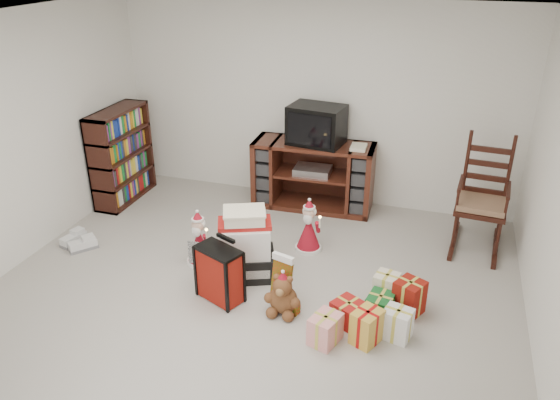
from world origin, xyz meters
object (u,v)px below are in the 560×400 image
object	(u,v)px
sneaker_pair	(78,242)
crt_television	(317,125)
santa_figurine	(309,231)
gift_cluster	(372,312)
tv_stand	(313,175)
gift_pile	(245,248)
teddy_bear	(283,296)
red_suitcase	(220,274)
bookshelf	(122,157)
mrs_claus_figurine	(199,243)
rocking_chair	(480,208)

from	to	relation	value
sneaker_pair	crt_television	size ratio (longest dim) A/B	0.63
santa_figurine	gift_cluster	bearing A→B (deg)	-51.01
tv_stand	gift_pile	size ratio (longest dim) A/B	2.09
teddy_bear	santa_figurine	bearing A→B (deg)	93.63
gift_pile	red_suitcase	xyz separation A→B (m)	(-0.08, -0.45, -0.04)
bookshelf	teddy_bear	xyz separation A→B (m)	(2.69, -1.70, -0.40)
mrs_claus_figurine	sneaker_pair	xyz separation A→B (m)	(-1.43, -0.11, -0.18)
rocking_chair	teddy_bear	xyz separation A→B (m)	(-1.66, -1.84, -0.27)
rocking_chair	santa_figurine	xyz separation A→B (m)	(-1.74, -0.69, -0.21)
gift_pile	red_suitcase	bearing A→B (deg)	-122.98
tv_stand	crt_television	xyz separation A→B (m)	(0.03, -0.00, 0.65)
bookshelf	sneaker_pair	world-z (taller)	bookshelf
tv_stand	rocking_chair	distance (m)	2.01
rocking_chair	red_suitcase	bearing A→B (deg)	-137.14
rocking_chair	teddy_bear	world-z (taller)	rocking_chair
crt_television	gift_pile	bearing A→B (deg)	-90.55
tv_stand	red_suitcase	size ratio (longest dim) A/B	2.35
red_suitcase	santa_figurine	xyz separation A→B (m)	(0.55, 1.14, -0.04)
rocking_chair	sneaker_pair	bearing A→B (deg)	-157.14
rocking_chair	sneaker_pair	distance (m)	4.42
gift_pile	sneaker_pair	world-z (taller)	gift_pile
bookshelf	gift_cluster	distance (m)	3.87
rocking_chair	gift_pile	world-z (taller)	rocking_chair
tv_stand	bookshelf	size ratio (longest dim) A/B	1.25
gift_cluster	crt_television	bearing A→B (deg)	116.71
mrs_claus_figurine	red_suitcase	bearing A→B (deg)	-49.07
tv_stand	gift_cluster	bearing A→B (deg)	-64.98
bookshelf	gift_cluster	world-z (taller)	bookshelf
gift_pile	mrs_claus_figurine	size ratio (longest dim) A/B	1.19
rocking_chair	mrs_claus_figurine	size ratio (longest dim) A/B	2.16
bookshelf	crt_television	bearing A→B (deg)	12.12
tv_stand	rocking_chair	world-z (taller)	rocking_chair
santa_figurine	rocking_chair	bearing A→B (deg)	21.58
gift_cluster	red_suitcase	bearing A→B (deg)	-177.31
rocking_chair	gift_cluster	xyz separation A→B (m)	(-0.87, -1.76, -0.32)
bookshelf	gift_cluster	size ratio (longest dim) A/B	1.12
sneaker_pair	santa_figurine	bearing A→B (deg)	40.07
gift_pile	gift_cluster	world-z (taller)	gift_pile
gift_pile	teddy_bear	distance (m)	0.73
mrs_claus_figurine	sneaker_pair	world-z (taller)	mrs_claus_figurine
crt_television	rocking_chair	bearing A→B (deg)	-3.21
bookshelf	teddy_bear	size ratio (longest dim) A/B	3.07
mrs_claus_figurine	santa_figurine	bearing A→B (deg)	30.93
teddy_bear	santa_figurine	size ratio (longest dim) A/B	0.64
rocking_chair	mrs_claus_figurine	world-z (taller)	rocking_chair
gift_cluster	santa_figurine	bearing A→B (deg)	128.99
tv_stand	crt_television	distance (m)	0.66
rocking_chair	gift_pile	size ratio (longest dim) A/B	1.81
sneaker_pair	crt_television	xyz separation A→B (m)	(2.23, 1.78, 1.02)
teddy_bear	sneaker_pair	world-z (taller)	teddy_bear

